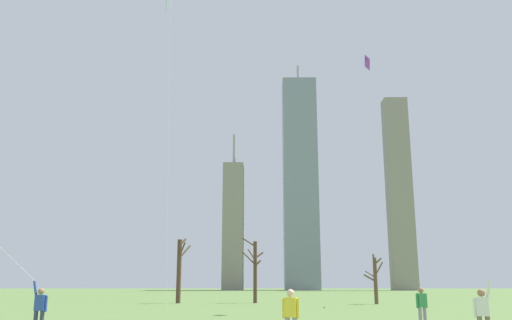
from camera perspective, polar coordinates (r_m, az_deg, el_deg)
name	(u,v)px	position (r m, az deg, el deg)	size (l,w,h in m)	color
bystander_strolling_midfield	(422,306)	(23.49, 17.16, -14.51)	(0.49, 0.29, 1.62)	gray
bystander_far_off_by_trees	(291,315)	(15.79, 3.72, -16.07)	(0.49, 0.30, 1.62)	gray
distant_kite_drifting_left_purple	(364,82)	(39.27, 11.34, 8.10)	(3.11, 6.42, 17.55)	purple
bare_tree_far_right_edge	(255,269)	(52.10, -0.13, -11.44)	(2.15, 2.37, 6.12)	#4C3828
bare_tree_right_of_center	(180,268)	(52.09, -8.10, -11.28)	(1.11, 2.76, 6.04)	#4C3828
bare_tree_left_of_center	(375,278)	(50.42, 12.52, -12.07)	(1.47, 2.04, 4.38)	brown
skyline_squat_block	(233,226)	(153.97, -2.40, -7.01)	(5.70, 9.80, 44.62)	gray
skyline_slender_spire	(300,182)	(158.28, 4.70, -2.35)	(9.89, 9.69, 67.27)	gray
skyline_mid_tower_left	(399,191)	(156.52, 14.91, -3.23)	(6.59, 5.10, 54.06)	gray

